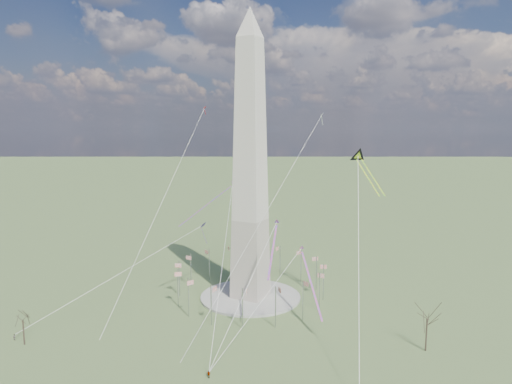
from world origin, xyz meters
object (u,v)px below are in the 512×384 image
at_px(washington_monument, 250,165).
at_px(tree_near, 427,317).
at_px(kite_delta_black, 360,159).
at_px(person_west, 14,337).

relative_size(washington_monument, tree_near, 7.25).
relative_size(tree_near, kite_delta_black, 0.93).
bearing_deg(tree_near, person_west, -156.03).
distance_m(washington_monument, kite_delta_black, 37.12).
height_order(washington_monument, tree_near, washington_monument).
height_order(tree_near, person_west, tree_near).
bearing_deg(person_west, kite_delta_black, -140.56).
height_order(washington_monument, person_west, washington_monument).
bearing_deg(washington_monument, kite_delta_black, 11.92).
xyz_separation_m(washington_monument, person_west, (-45.21, -60.51, -47.09)).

